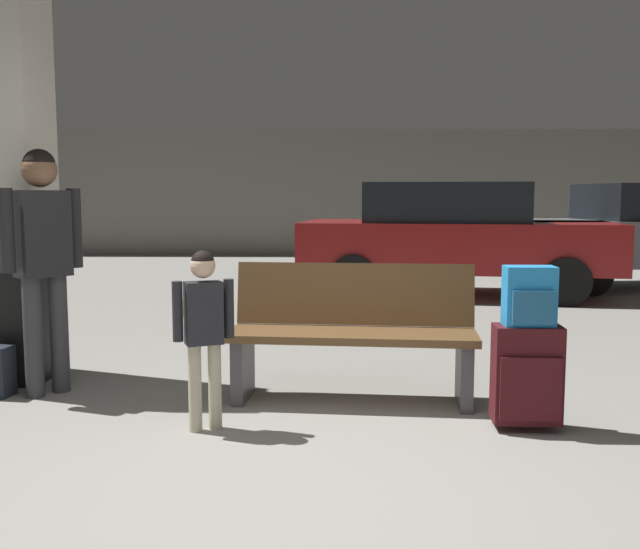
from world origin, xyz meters
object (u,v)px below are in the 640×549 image
suitcase (527,375)px  adult (43,245)px  structural_pillar (5,174)px  backpack_bright (529,297)px  bench (353,333)px  parked_car_near (453,235)px  child (203,321)px

suitcase → adult: size_ratio=0.37×
structural_pillar → backpack_bright: structural_pillar is taller
bench → adult: size_ratio=1.00×
structural_pillar → parked_car_near: bearing=48.7°
structural_pillar → suitcase: (3.47, -1.08, -1.17)m
structural_pillar → parked_car_near: 6.04m
suitcase → backpack_bright: 0.45m
bench → child: (-0.86, -0.65, 0.19)m
backpack_bright → adult: size_ratio=0.21×
adult → suitcase: bearing=-12.3°
child → bench: bearing=37.0°
suitcase → parked_car_near: bearing=85.0°
bench → suitcase: (0.98, -0.60, -0.12)m
structural_pillar → suitcase: size_ratio=4.98×
bench → adult: adult is taller
structural_pillar → child: size_ratio=2.91×
adult → child: bearing=-30.7°
suitcase → child: (-1.84, -0.05, 0.32)m
child → adult: bearing=149.3°
bench → suitcase: size_ratio=2.71×
suitcase → child: size_ratio=0.58×
bench → adult: 2.14m
suitcase → child: child is taller
child → adult: (-1.20, 0.71, 0.38)m
suitcase → backpack_bright: backpack_bright is taller
structural_pillar → backpack_bright: bearing=-17.4°
structural_pillar → adult: 0.77m
backpack_bright → parked_car_near: size_ratio=0.08×
parked_car_near → structural_pillar: bearing=-131.3°
suitcase → adult: adult is taller
adult → parked_car_near: bearing=54.4°
bench → suitcase: bench is taller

